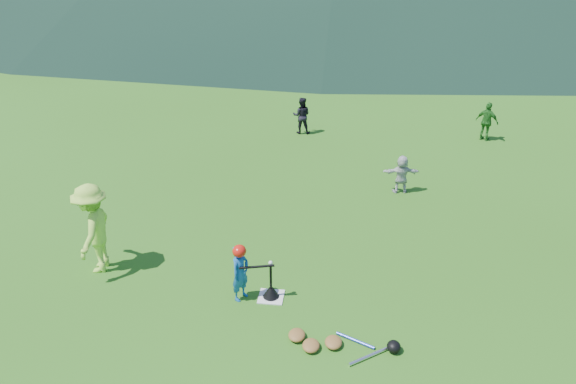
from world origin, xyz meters
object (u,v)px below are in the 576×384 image
object	(u,v)px
fielder_c	(487,122)
home_plate	(271,297)
adult_coach	(94,229)
fielder_b	(302,115)
batter_child	(240,273)
batting_tee	(271,291)
equipment_pile	(333,343)
fielder_d	(401,174)

from	to	relation	value
fielder_c	home_plate	bearing A→B (deg)	91.77
adult_coach	fielder_b	world-z (taller)	adult_coach
batter_child	batting_tee	bearing A→B (deg)	-53.36
home_plate	batting_tee	distance (m)	0.12
adult_coach	batting_tee	xyz separation A→B (m)	(3.45, -0.51, -0.77)
adult_coach	batting_tee	bearing A→B (deg)	76.57
batter_child	fielder_c	size ratio (longest dim) A/B	0.90
fielder_c	batting_tee	bearing A→B (deg)	91.77
home_plate	batter_child	size ratio (longest dim) A/B	0.42
fielder_c	adult_coach	bearing A→B (deg)	76.26
batter_child	equipment_pile	distance (m)	2.07
equipment_pile	adult_coach	bearing A→B (deg)	160.36
home_plate	fielder_b	world-z (taller)	fielder_b
fielder_d	equipment_pile	world-z (taller)	fielder_d
batting_tee	fielder_b	bearing A→B (deg)	92.14
home_plate	batter_child	bearing A→B (deg)	-171.39
fielder_c	fielder_d	distance (m)	4.87
batting_tee	home_plate	bearing A→B (deg)	0.00
batter_child	adult_coach	distance (m)	3.00
adult_coach	fielder_c	size ratio (longest dim) A/B	1.51
home_plate	adult_coach	world-z (taller)	adult_coach
batter_child	adult_coach	size ratio (longest dim) A/B	0.60
home_plate	adult_coach	distance (m)	3.60
fielder_b	batting_tee	size ratio (longest dim) A/B	1.70
fielder_d	equipment_pile	xyz separation A→B (m)	(-1.37, -5.81, -0.42)
home_plate	fielder_b	xyz separation A→B (m)	(-0.32, 8.60, 0.57)
batter_child	batting_tee	world-z (taller)	batter_child
fielder_b	fielder_c	distance (m)	5.65
fielder_d	batting_tee	size ratio (longest dim) A/B	1.43
fielder_c	equipment_pile	world-z (taller)	fielder_c
home_plate	fielder_d	distance (m)	5.34
fielder_b	adult_coach	bearing A→B (deg)	66.43
adult_coach	equipment_pile	size ratio (longest dim) A/B	1.00
batter_child	batting_tee	xyz separation A→B (m)	(0.53, 0.08, -0.41)
fielder_b	fielder_d	distance (m)	4.87
batter_child	batting_tee	distance (m)	0.67
adult_coach	fielder_d	distance (m)	7.31
adult_coach	home_plate	bearing A→B (deg)	76.57
adult_coach	fielder_d	bearing A→B (deg)	119.63
fielder_b	fielder_c	bearing A→B (deg)	178.25
home_plate	fielder_c	distance (m)	10.19
fielder_c	batter_child	bearing A→B (deg)	89.54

